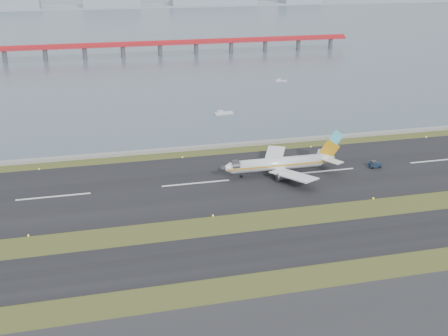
{
  "coord_description": "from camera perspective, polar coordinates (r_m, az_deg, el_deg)",
  "views": [
    {
      "loc": [
        -28.37,
        -118.59,
        62.94
      ],
      "look_at": [
        6.49,
        22.0,
        7.25
      ],
      "focal_mm": 45.0,
      "sensor_mm": 36.0,
      "label": 1
    }
  ],
  "objects": [
    {
      "name": "ground",
      "position": [
        137.22,
        -0.42,
        -6.27
      ],
      "size": [
        1000.0,
        1000.0,
        0.0
      ],
      "primitive_type": "plane",
      "color": "#344819",
      "rests_on": "ground"
    },
    {
      "name": "taxiway_strip",
      "position": [
        126.97,
        0.86,
        -8.66
      ],
      "size": [
        1000.0,
        18.0,
        0.1
      ],
      "primitive_type": "cube",
      "color": "black",
      "rests_on": "ground"
    },
    {
      "name": "runway_strip",
      "position": [
        163.82,
        -2.88,
        -1.57
      ],
      "size": [
        1000.0,
        45.0,
        0.1
      ],
      "primitive_type": "cube",
      "color": "black",
      "rests_on": "ground"
    },
    {
      "name": "seawall",
      "position": [
        191.3,
        -4.63,
        1.91
      ],
      "size": [
        1000.0,
        2.5,
        1.0
      ],
      "primitive_type": "cube",
      "color": "#979791",
      "rests_on": "ground"
    },
    {
      "name": "bay_water",
      "position": [
        582.69,
        -11.42,
        14.43
      ],
      "size": [
        1400.0,
        800.0,
        1.3
      ],
      "primitive_type": "cube",
      "color": "#4B5D6C",
      "rests_on": "ground"
    },
    {
      "name": "red_pier",
      "position": [
        375.89,
        -6.53,
        12.39
      ],
      "size": [
        260.0,
        5.0,
        10.2
      ],
      "color": "red",
      "rests_on": "ground"
    },
    {
      "name": "far_shoreline",
      "position": [
        741.96,
        -11.09,
        16.27
      ],
      "size": [
        1400.0,
        80.0,
        60.5
      ],
      "color": "#8D9DA7",
      "rests_on": "ground"
    },
    {
      "name": "airliner",
      "position": [
        170.25,
        5.84,
        0.47
      ],
      "size": [
        38.52,
        32.89,
        12.8
      ],
      "color": "white",
      "rests_on": "ground"
    },
    {
      "name": "pushback_tug",
      "position": [
        181.47,
        15.06,
        0.36
      ],
      "size": [
        3.58,
        2.15,
        2.28
      ],
      "rotation": [
        0.0,
        0.0,
        0.01
      ],
      "color": "#132336",
      "rests_on": "ground"
    },
    {
      "name": "workboat_near",
      "position": [
        234.33,
        -0.08,
        5.6
      ],
      "size": [
        7.94,
        3.17,
        1.88
      ],
      "rotation": [
        0.0,
        0.0,
        0.1
      ],
      "color": "silver",
      "rests_on": "ground"
    },
    {
      "name": "workboat_far",
      "position": [
        297.8,
        5.81,
        8.81
      ],
      "size": [
        6.21,
        4.05,
        1.45
      ],
      "rotation": [
        0.0,
        0.0,
        -0.4
      ],
      "color": "silver",
      "rests_on": "ground"
    }
  ]
}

